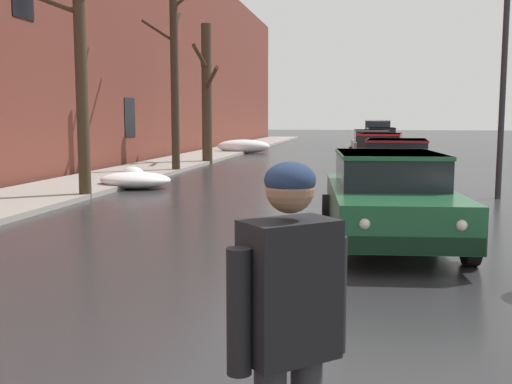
{
  "coord_description": "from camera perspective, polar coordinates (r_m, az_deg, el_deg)",
  "views": [
    {
      "loc": [
        1.89,
        -2.22,
        1.95
      ],
      "look_at": [
        0.24,
        7.01,
        0.81
      ],
      "focal_mm": 42.9,
      "sensor_mm": 36.0,
      "label": 1
    }
  ],
  "objects": [
    {
      "name": "brick_townhouse_facade",
      "position": [
        22.76,
        -16.28,
        15.27
      ],
      "size": [
        0.63,
        80.0,
        10.73
      ],
      "color": "brown",
      "rests_on": "ground"
    },
    {
      "name": "left_sidewalk_slab",
      "position": [
        21.81,
        -11.27,
        1.81
      ],
      "size": [
        2.84,
        80.0,
        0.13
      ],
      "primitive_type": "cube",
      "color": "gray",
      "rests_on": "ground"
    },
    {
      "name": "sedan_green_approaching_near_lane",
      "position": [
        9.73,
        12.27,
        -0.32
      ],
      "size": [
        2.28,
        4.48,
        1.42
      ],
      "color": "#1E5633",
      "rests_on": "ground"
    },
    {
      "name": "sedan_maroon_parked_kerbside_close",
      "position": [
        15.76,
        12.94,
        2.37
      ],
      "size": [
        2.05,
        4.03,
        1.42
      ],
      "color": "maroon",
      "rests_on": "ground"
    },
    {
      "name": "snow_bank_near_corner_left",
      "position": [
        17.44,
        -11.23,
        1.14
      ],
      "size": [
        2.02,
        1.37,
        0.59
      ],
      "color": "white",
      "rests_on": "ground"
    },
    {
      "name": "pedestrian_with_coffee",
      "position": [
        2.85,
        3.11,
        -11.87
      ],
      "size": [
        0.55,
        0.55,
        1.76
      ],
      "color": "#2D2D33",
      "rests_on": "ground"
    },
    {
      "name": "sedan_black_queued_behind_truck",
      "position": [
        35.18,
        11.55,
        4.82
      ],
      "size": [
        2.1,
        4.06,
        1.42
      ],
      "color": "black",
      "rests_on": "ground"
    },
    {
      "name": "bare_tree_second_along_sidewalk",
      "position": [
        15.4,
        -16.21,
        13.25
      ],
      "size": [
        3.74,
        1.22,
        7.5
      ],
      "color": "#423323",
      "rests_on": "ground"
    },
    {
      "name": "bare_tree_far_down_block",
      "position": [
        26.26,
        -4.63,
        9.3
      ],
      "size": [
        1.53,
        2.96,
        5.88
      ],
      "color": "#423323",
      "rests_on": "ground"
    },
    {
      "name": "bare_tree_mid_block",
      "position": [
        22.18,
        -7.62,
        11.77
      ],
      "size": [
        2.91,
        1.5,
        7.46
      ],
      "color": "#382B1E",
      "rests_on": "ground"
    },
    {
      "name": "sedan_red_parked_kerbside_mid",
      "position": [
        21.77,
        11.47,
        3.61
      ],
      "size": [
        2.14,
        4.15,
        1.42
      ],
      "color": "red",
      "rests_on": "ground"
    },
    {
      "name": "sedan_grey_parked_far_down_block",
      "position": [
        28.44,
        10.64,
        4.38
      ],
      "size": [
        2.04,
        4.34,
        1.42
      ],
      "color": "slate",
      "rests_on": "ground"
    },
    {
      "name": "suv_white_at_far_intersection",
      "position": [
        40.69,
        11.21,
        5.43
      ],
      "size": [
        2.03,
        4.66,
        1.82
      ],
      "color": "silver",
      "rests_on": "ground"
    },
    {
      "name": "street_lamp_post",
      "position": [
        15.98,
        22.15,
        11.33
      ],
      "size": [
        0.44,
        0.24,
        5.93
      ],
      "color": "#28282D",
      "rests_on": "ground"
    },
    {
      "name": "snow_bank_along_right_kerb",
      "position": [
        34.05,
        -1.21,
        4.26
      ],
      "size": [
        2.96,
        1.27,
        0.76
      ],
      "color": "white",
      "rests_on": "ground"
    }
  ]
}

